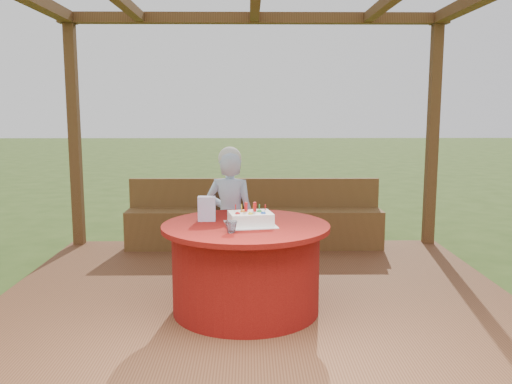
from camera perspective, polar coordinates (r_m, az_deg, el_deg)
ground at (r=4.89m, az=0.04°, el=-12.11°), size 60.00×60.00×0.00m
deck at (r=4.87m, az=0.04°, el=-11.45°), size 4.50×4.00×0.12m
pergola at (r=4.63m, az=0.04°, el=17.02°), size 4.50×4.00×2.72m
bench at (r=6.44m, az=-0.16°, el=-3.47°), size 3.00×0.42×0.80m
table at (r=4.39m, az=-1.08°, el=-7.89°), size 1.34×1.34×0.71m
chair at (r=5.40m, az=-2.86°, el=-3.84°), size 0.42×0.42×0.83m
elderly_woman at (r=5.04m, az=-2.73°, el=-2.42°), size 0.50×0.38×1.28m
birthday_cake at (r=4.27m, az=-0.58°, el=-2.79°), size 0.44×0.44×0.18m
gift_bag at (r=4.44m, az=-5.21°, el=-1.76°), size 0.14×0.09×0.20m
drinking_glass at (r=4.01m, az=-2.63°, el=-3.69°), size 0.12×0.12×0.09m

